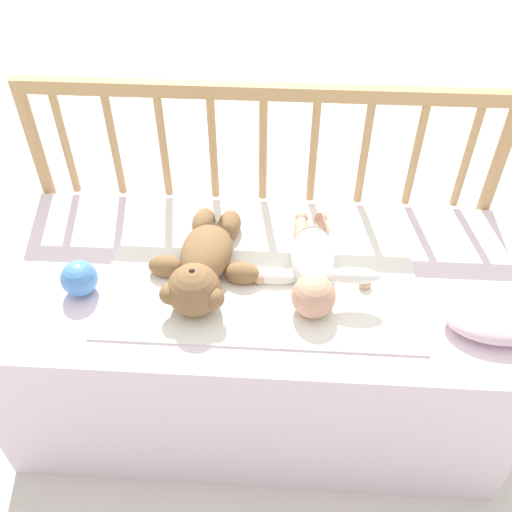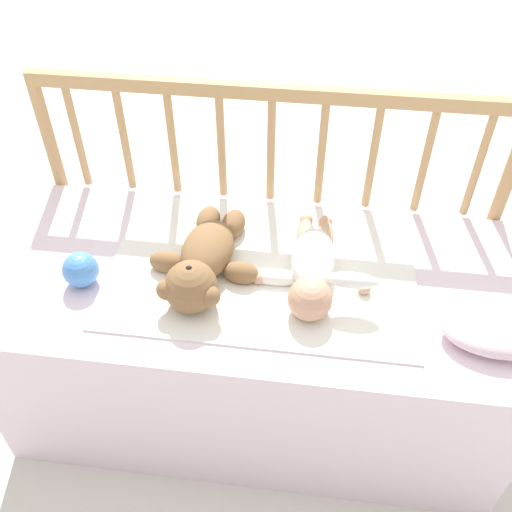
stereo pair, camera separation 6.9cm
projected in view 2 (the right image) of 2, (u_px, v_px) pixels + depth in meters
ground_plane at (256, 392)px, 1.76m from camera, size 12.00×12.00×0.00m
crib_mattress at (256, 341)px, 1.59m from camera, size 1.29×0.60×0.51m
crib_rail at (271, 168)px, 1.57m from camera, size 1.29×0.04×0.86m
blanket at (262, 268)px, 1.43m from camera, size 0.76×0.50×0.01m
teddy_bear at (203, 261)px, 1.38m from camera, size 0.28×0.39×0.13m
baby at (312, 267)px, 1.37m from camera, size 0.30×0.38×0.10m
small_pillow at (498, 332)px, 1.24m from camera, size 0.24×0.15×0.06m
toy_ball at (81, 270)px, 1.36m from camera, size 0.09×0.09×0.09m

